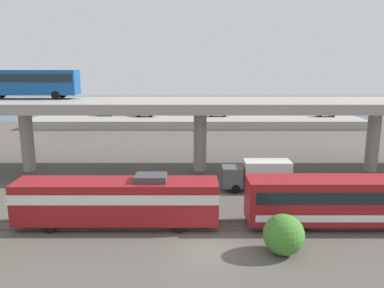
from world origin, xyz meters
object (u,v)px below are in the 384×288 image
Objects in this scene: train_locomotive at (108,199)px; parked_car_2 at (184,111)px; transit_bus_on_overpass at (28,81)px; parked_car_5 at (218,113)px; service_truck_west at (259,174)px; parked_car_0 at (136,112)px; parked_car_3 at (106,112)px; parked_car_4 at (146,113)px; parked_car_1 at (326,113)px.

parked_car_2 is at bearing -94.89° from train_locomotive.
transit_bus_on_overpass is at bearing -116.04° from parked_car_2.
parked_car_5 is (11.96, 51.62, 0.28)m from train_locomotive.
service_truck_west is (26.32, -9.07, -8.82)m from transit_bus_on_overpass.
parked_car_3 is at bearing 6.37° from parked_car_0.
parked_car_2 is at bearing -79.20° from service_truck_west.
parked_car_2 and parked_car_3 have the same top height.
parked_car_5 is at bearing -178.14° from parked_car_4.
parked_car_0 is at bearing 174.26° from parked_car_5.
parked_car_4 reaches higher than service_truck_west.
parked_car_1 is at bearing -5.39° from parked_car_2.
train_locomotive is at bearing -94.89° from parked_car_2.
service_truck_west is at bearing 111.23° from parked_car_4.
parked_car_3 is at bearing 178.16° from parked_car_1.
service_truck_west is 42.88m from parked_car_5.
train_locomotive is 54.23m from parked_car_2.
parked_car_5 is (15.15, 0.49, 0.00)m from parked_car_4.
train_locomotive is 52.98m from parked_car_5.
parked_car_1 is (40.10, -2.17, 0.00)m from parked_car_0.
parked_car_0 is (7.36, 35.55, -7.99)m from transit_bus_on_overpass.
parked_car_1 is at bearing 178.16° from parked_car_3.
parked_car_0 is at bearing -83.91° from train_locomotive.
transit_bus_on_overpass is 58.58m from parked_car_1.
transit_bus_on_overpass is 35.62m from parked_car_4.
parked_car_3 is at bearing -175.40° from parked_car_2.
parked_car_1 is at bearing -116.48° from service_truck_west.
parked_car_0 is at bearing -173.63° from parked_car_3.
service_truck_west is (13.26, 8.77, -0.55)m from train_locomotive.
parked_car_2 is 1.01× the size of parked_car_4.
parked_car_4 is at bearing -106.51° from transit_bus_on_overpass.
parked_car_0 is 3.38m from parked_car_4.
parked_car_3 and parked_car_4 have the same top height.
train_locomotive is at bearing -123.89° from parked_car_1.
parked_car_0 and parked_car_2 have the same top height.
transit_bus_on_overpass reaches higher than parked_car_3.
train_locomotive is 61.70m from parked_car_1.
train_locomotive is at bearing 96.09° from parked_car_0.
parked_car_0 is 17.74m from parked_car_5.
transit_bus_on_overpass is 2.88× the size of parked_car_2.
parked_car_4 is at bearing -178.14° from parked_car_5.
service_truck_west is 47.44m from parked_car_1.
parked_car_5 is (23.78, -1.09, 0.00)m from parked_car_3.
transit_bus_on_overpass reaches higher than parked_car_1.
parked_car_1 and parked_car_5 have the same top height.
transit_bus_on_overpass is at bearing -19.02° from service_truck_west.
parked_car_1 is at bearing -179.86° from parked_car_4.
service_truck_west is 1.65× the size of parked_car_4.
parked_car_5 is at bearing -88.26° from service_truck_west.
transit_bus_on_overpass is at bearing -144.88° from parked_car_1.
parked_car_1 is at bearing -144.88° from transit_bus_on_overpass.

